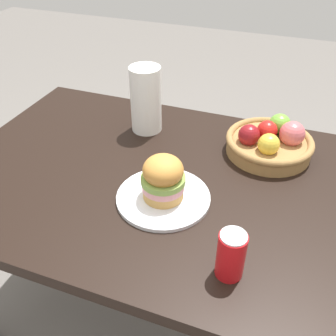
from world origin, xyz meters
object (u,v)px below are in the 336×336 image
sandwich (163,178)px  fruit_basket (270,142)px  soda_can (231,255)px  paper_towel_roll (146,100)px  plate (163,197)px

sandwich → fruit_basket: sandwich is taller
sandwich → soda_can: size_ratio=1.07×
soda_can → paper_towel_roll: size_ratio=0.53×
sandwich → paper_towel_roll: 0.40m
sandwich → soda_can: (0.24, -0.19, -0.01)m
paper_towel_roll → sandwich: bearing=-60.4°
plate → paper_towel_roll: bearing=119.6°
plate → sandwich: size_ratio=2.02×
plate → sandwich: (0.00, -0.00, 0.07)m
plate → fruit_basket: 0.43m
fruit_basket → paper_towel_roll: size_ratio=1.21×
plate → fruit_basket: (0.25, 0.35, 0.04)m
fruit_basket → plate: bearing=-125.9°
sandwich → fruit_basket: 0.43m
sandwich → fruit_basket: size_ratio=0.46×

